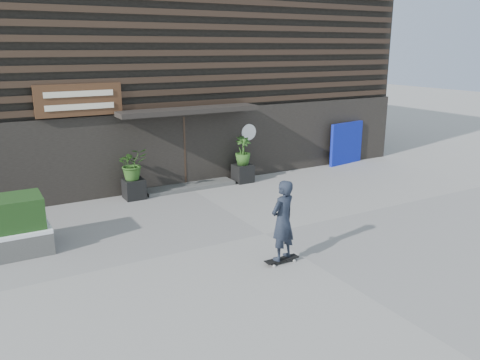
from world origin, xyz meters
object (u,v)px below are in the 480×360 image
planter_pot_right (243,173)px  skateboarder (283,221)px  blue_tarp (346,143)px  planter_pot_left (134,189)px

planter_pot_right → skateboarder: bearing=-112.5°
planter_pot_right → skateboarder: skateboarder is taller
blue_tarp → skateboarder: (-7.31, -6.27, 0.14)m
planter_pot_left → skateboarder: (1.33, -5.97, 0.65)m
planter_pot_left → blue_tarp: 8.66m
planter_pot_left → blue_tarp: size_ratio=0.35×
planter_pot_left → skateboarder: bearing=-77.5°
blue_tarp → skateboarder: 9.63m
planter_pot_left → blue_tarp: blue_tarp is taller
planter_pot_left → planter_pot_right: (3.80, 0.00, 0.00)m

